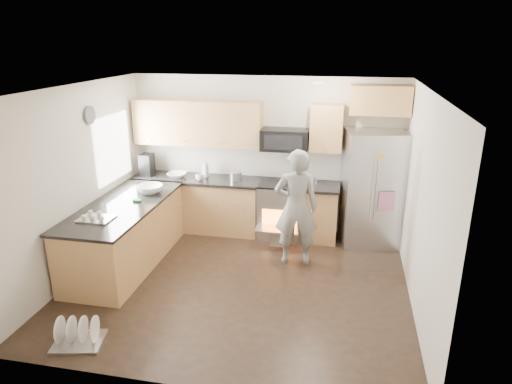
% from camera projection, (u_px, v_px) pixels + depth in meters
% --- Properties ---
extents(ground, '(4.50, 4.50, 0.00)m').
position_uv_depth(ground, '(239.00, 283.00, 6.22)').
color(ground, black).
rests_on(ground, ground).
extents(room_shell, '(4.54, 4.04, 2.62)m').
position_uv_depth(room_shell, '(234.00, 164.00, 5.70)').
color(room_shell, beige).
rests_on(room_shell, ground).
extents(back_cabinet_run, '(4.45, 0.64, 2.50)m').
position_uv_depth(back_cabinet_run, '(228.00, 176.00, 7.64)').
color(back_cabinet_run, '#A77B43').
rests_on(back_cabinet_run, ground).
extents(peninsula, '(0.96, 2.36, 1.04)m').
position_uv_depth(peninsula, '(126.00, 234.00, 6.64)').
color(peninsula, '#A77B43').
rests_on(peninsula, ground).
extents(stove_range, '(0.76, 0.97, 1.79)m').
position_uv_depth(stove_range, '(283.00, 197.00, 7.51)').
color(stove_range, '#B7B7BC').
rests_on(stove_range, ground).
extents(refrigerator, '(1.00, 0.84, 1.83)m').
position_uv_depth(refrigerator, '(372.00, 189.00, 7.17)').
color(refrigerator, '#B7B7BC').
rests_on(refrigerator, ground).
extents(person, '(0.69, 0.51, 1.72)m').
position_uv_depth(person, '(296.00, 208.00, 6.53)').
color(person, gray).
rests_on(person, ground).
extents(dish_rack, '(0.60, 0.52, 0.32)m').
position_uv_depth(dish_rack, '(78.00, 336.00, 4.98)').
color(dish_rack, '#B7B7BC').
rests_on(dish_rack, ground).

